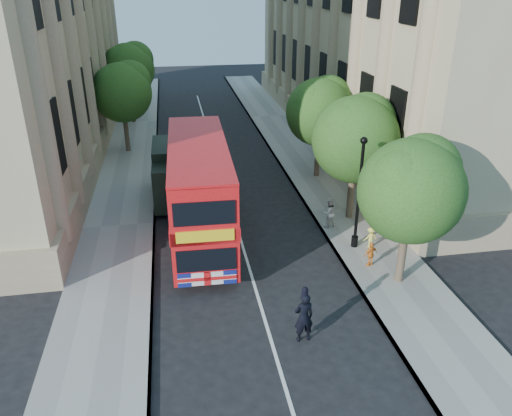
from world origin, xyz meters
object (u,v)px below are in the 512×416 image
double_decker_bus (200,189)px  box_van (174,175)px  lamp_post (359,198)px  police_constable (304,317)px  woman_pedestrian (329,213)px

double_decker_bus → box_van: bearing=105.0°
lamp_post → double_decker_bus: 7.15m
box_van → police_constable: bearing=-72.2°
lamp_post → box_van: (-7.90, 6.93, -1.02)m
lamp_post → double_decker_bus: lamp_post is taller
double_decker_bus → woman_pedestrian: double_decker_bus is taller
lamp_post → woman_pedestrian: bearing=106.0°
box_van → double_decker_bus: bearing=-76.0°
double_decker_bus → police_constable: size_ratio=5.26×
lamp_post → police_constable: 7.16m
double_decker_bus → box_van: double_decker_bus is taller
police_constable → double_decker_bus: bearing=-76.1°
lamp_post → woman_pedestrian: lamp_post is taller
lamp_post → double_decker_bus: bearing=161.4°
police_constable → lamp_post: bearing=-129.9°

